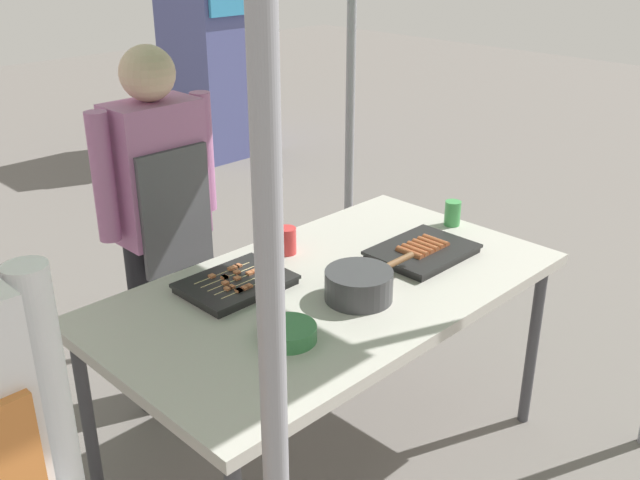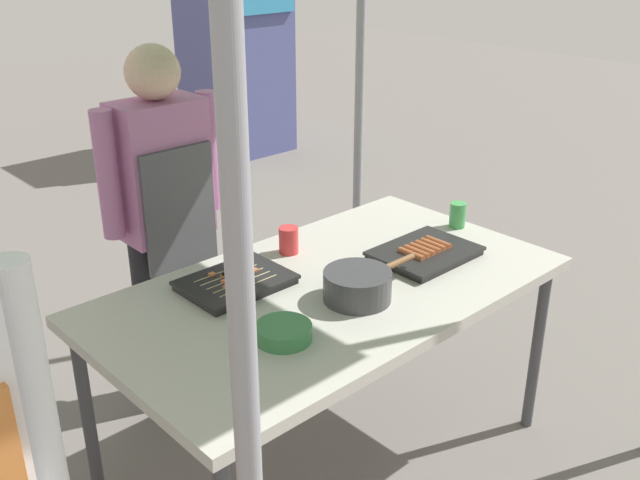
{
  "view_description": "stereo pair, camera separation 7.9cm",
  "coord_description": "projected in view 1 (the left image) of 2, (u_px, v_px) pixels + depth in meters",
  "views": [
    {
      "loc": [
        -1.57,
        -1.53,
        1.88
      ],
      "look_at": [
        0.0,
        0.05,
        0.9
      ],
      "focal_mm": 40.75,
      "sensor_mm": 36.0,
      "label": 1
    },
    {
      "loc": [
        -1.51,
        -1.58,
        1.88
      ],
      "look_at": [
        0.0,
        0.05,
        0.9
      ],
      "focal_mm": 40.75,
      "sensor_mm": 36.0,
      "label": 2
    }
  ],
  "objects": [
    {
      "name": "neighbor_stall_left",
      "position": [
        218.0,
        51.0,
        6.16
      ],
      "size": [
        0.75,
        0.75,
        1.72
      ],
      "color": "#4C518C",
      "rests_on": "ground"
    },
    {
      "name": "stall_table",
      "position": [
        330.0,
        298.0,
        2.48
      ],
      "size": [
        1.6,
        0.9,
        0.75
      ],
      "color": "#B7B2A8",
      "rests_on": "ground"
    },
    {
      "name": "condiment_bowl",
      "position": [
        288.0,
        333.0,
        2.12
      ],
      "size": [
        0.17,
        0.17,
        0.05
      ],
      "primitive_type": "cylinder",
      "color": "#33723F",
      "rests_on": "stall_table"
    },
    {
      "name": "drink_cup_by_wok",
      "position": [
        286.0,
        241.0,
        2.68
      ],
      "size": [
        0.07,
        0.07,
        0.1
      ],
      "primitive_type": "cylinder",
      "color": "red",
      "rests_on": "stall_table"
    },
    {
      "name": "vendor_woman",
      "position": [
        161.0,
        207.0,
        2.79
      ],
      "size": [
        0.52,
        0.22,
        1.48
      ],
      "rotation": [
        0.0,
        0.0,
        3.14
      ],
      "color": "black",
      "rests_on": "ground"
    },
    {
      "name": "tray_meat_skewers",
      "position": [
        236.0,
        284.0,
        2.43
      ],
      "size": [
        0.36,
        0.26,
        0.04
      ],
      "color": "black",
      "rests_on": "stall_table"
    },
    {
      "name": "ground_plane",
      "position": [
        329.0,
        460.0,
        2.76
      ],
      "size": [
        18.0,
        18.0,
        0.0
      ],
      "primitive_type": "plane",
      "color": "#66605B"
    },
    {
      "name": "cooking_wok",
      "position": [
        359.0,
        284.0,
        2.35
      ],
      "size": [
        0.38,
        0.22,
        0.1
      ],
      "color": "#38383A",
      "rests_on": "stall_table"
    },
    {
      "name": "drink_cup_near_edge",
      "position": [
        453.0,
        213.0,
        2.93
      ],
      "size": [
        0.06,
        0.06,
        0.1
      ],
      "primitive_type": "cylinder",
      "color": "#3F994C",
      "rests_on": "stall_table"
    },
    {
      "name": "tray_grilled_sausages",
      "position": [
        423.0,
        251.0,
        2.67
      ],
      "size": [
        0.37,
        0.28,
        0.05
      ],
      "color": "black",
      "rests_on": "stall_table"
    }
  ]
}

